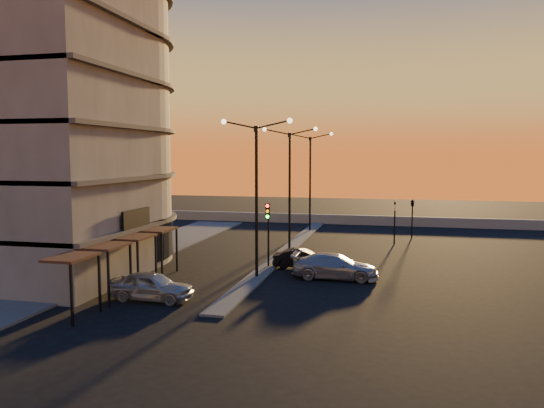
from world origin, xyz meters
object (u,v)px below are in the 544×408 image
Objects in this scene: traffic_light_main at (268,224)px; car_hatchback at (151,286)px; streetlamp_mid at (290,178)px; car_wagon at (335,266)px; car_sedan at (302,259)px.

car_hatchback is at bearing -114.26° from traffic_light_main.
streetlamp_mid reaches higher than car_wagon.
car_wagon is at bearing -63.11° from streetlamp_mid.
traffic_light_main reaches higher than car_hatchback.
car_sedan is 3.43m from car_wagon.
streetlamp_mid is 1.85× the size of car_wagon.
streetlamp_mid reaches higher than car_sedan.
traffic_light_main is 0.83× the size of car_wagon.
car_sedan is at bearing 12.45° from traffic_light_main.
car_wagon is at bearing -23.04° from traffic_light_main.
traffic_light_main reaches higher than car_sedan.
traffic_light_main is at bearing 96.02° from car_sedan.
car_sedan is 0.74× the size of car_wagon.
car_sedan is (2.20, 0.49, -2.26)m from traffic_light_main.
traffic_light_main is 0.98× the size of car_hatchback.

